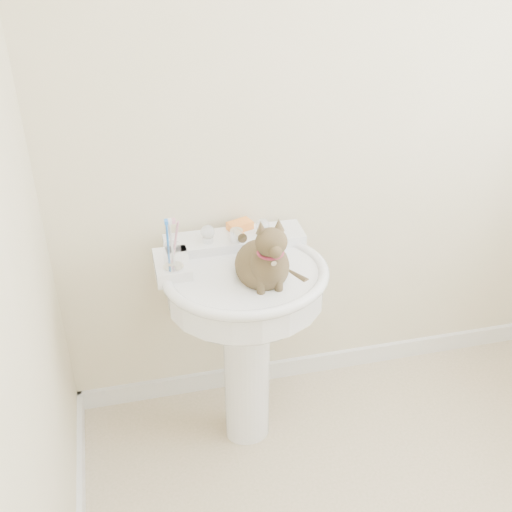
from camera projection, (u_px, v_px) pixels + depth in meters
wall_back at (343, 106)px, 2.30m from camera, size 2.20×0.00×2.50m
baseboard_back at (325, 362)px, 2.94m from camera, size 2.20×0.02×0.09m
pedestal_sink at (245, 304)px, 2.30m from camera, size 0.60×0.59×0.82m
faucet at (236, 231)px, 2.31m from camera, size 0.28×0.12×0.14m
soap_bar at (240, 226)px, 2.40m from camera, size 0.10×0.08×0.03m
toothbrush_cup at (173, 256)px, 2.15m from camera, size 0.07×0.07×0.18m
cat at (265, 262)px, 2.14m from camera, size 0.20×0.26×0.37m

